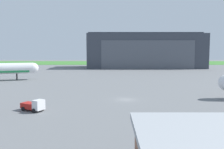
{
  "coord_description": "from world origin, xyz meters",
  "views": [
    {
      "loc": [
        -3.32,
        -62.24,
        12.59
      ],
      "look_at": [
        -3.03,
        18.04,
        4.38
      ],
      "focal_mm": 41.19,
      "sensor_mm": 36.0,
      "label": 1
    }
  ],
  "objects": [
    {
      "name": "maintenance_hangar",
      "position": [
        18.39,
        106.82,
        11.02
      ],
      "size": [
        74.17,
        28.37,
        22.96
      ],
      "color": "#383D47",
      "rests_on": "ground_plane"
    },
    {
      "name": "ops_van",
      "position": [
        -19.08,
        -11.54,
        1.14
      ],
      "size": [
        5.38,
        4.38,
        2.4
      ],
      "color": "silver",
      "rests_on": "ground_plane"
    },
    {
      "name": "grass_field_strip",
      "position": [
        0.0,
        160.69,
        0.04
      ],
      "size": [
        440.0,
        56.0,
        0.08
      ],
      "primitive_type": "cube",
      "color": "#3D7C31",
      "rests_on": "ground_plane"
    },
    {
      "name": "ground_plane",
      "position": [
        0.0,
        0.0,
        0.0
      ],
      "size": [
        440.0,
        440.0,
        0.0
      ],
      "primitive_type": "plane",
      "color": "slate"
    }
  ]
}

